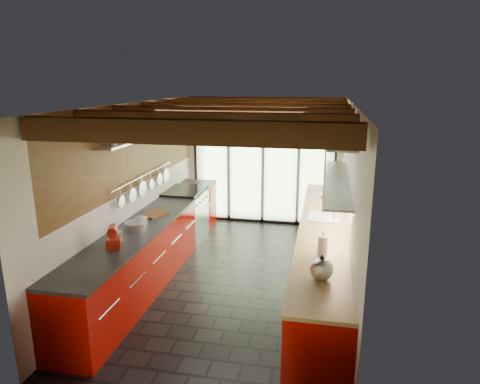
{
  "coord_description": "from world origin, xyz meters",
  "views": [
    {
      "loc": [
        1.25,
        -5.85,
        2.92
      ],
      "look_at": [
        -0.02,
        0.4,
        1.25
      ],
      "focal_mm": 32.0,
      "sensor_mm": 36.0,
      "label": 1
    }
  ],
  "objects_px": {
    "kettle": "(322,268)",
    "paper_towel": "(322,247)",
    "stand_mixer": "(114,238)",
    "bowl": "(325,195)",
    "soap_bottle": "(323,241)"
  },
  "relations": [
    {
      "from": "paper_towel",
      "to": "soap_bottle",
      "type": "height_order",
      "value": "paper_towel"
    },
    {
      "from": "soap_bottle",
      "to": "bowl",
      "type": "bearing_deg",
      "value": 90.0
    },
    {
      "from": "soap_bottle",
      "to": "paper_towel",
      "type": "bearing_deg",
      "value": -90.0
    },
    {
      "from": "soap_bottle",
      "to": "bowl",
      "type": "distance_m",
      "value": 2.44
    },
    {
      "from": "kettle",
      "to": "soap_bottle",
      "type": "bearing_deg",
      "value": 90.0
    },
    {
      "from": "stand_mixer",
      "to": "bowl",
      "type": "xyz_separation_m",
      "value": [
        2.54,
        2.88,
        -0.08
      ]
    },
    {
      "from": "kettle",
      "to": "bowl",
      "type": "xyz_separation_m",
      "value": [
        0.0,
        3.3,
        -0.1
      ]
    },
    {
      "from": "kettle",
      "to": "soap_bottle",
      "type": "relative_size",
      "value": 1.65
    },
    {
      "from": "kettle",
      "to": "bowl",
      "type": "height_order",
      "value": "kettle"
    },
    {
      "from": "stand_mixer",
      "to": "paper_towel",
      "type": "xyz_separation_m",
      "value": [
        2.54,
        0.16,
        0.02
      ]
    },
    {
      "from": "kettle",
      "to": "paper_towel",
      "type": "bearing_deg",
      "value": 90.0
    },
    {
      "from": "soap_bottle",
      "to": "bowl",
      "type": "xyz_separation_m",
      "value": [
        0.0,
        2.44,
        -0.07
      ]
    },
    {
      "from": "bowl",
      "to": "soap_bottle",
      "type": "bearing_deg",
      "value": -90.0
    },
    {
      "from": "stand_mixer",
      "to": "soap_bottle",
      "type": "relative_size",
      "value": 1.77
    },
    {
      "from": "kettle",
      "to": "bowl",
      "type": "distance_m",
      "value": 3.31
    }
  ]
}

